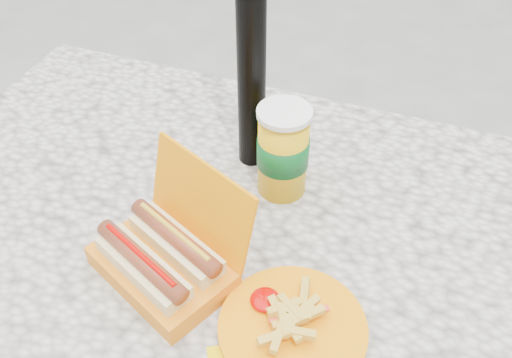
% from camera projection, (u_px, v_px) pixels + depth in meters
% --- Properties ---
extents(picnic_table, '(1.20, 0.80, 0.75)m').
position_uv_depth(picnic_table, '(222.00, 253.00, 1.07)').
color(picnic_table, beige).
rests_on(picnic_table, ground).
extents(hotdog_box, '(0.27, 0.25, 0.17)m').
position_uv_depth(hotdog_box, '(164.00, 258.00, 0.87)').
color(hotdog_box, orange).
rests_on(hotdog_box, picnic_table).
extents(fries_plate, '(0.23, 0.32, 0.04)m').
position_uv_depth(fries_plate, '(291.00, 331.00, 0.81)').
color(fries_plate, '#ECC700').
rests_on(fries_plate, picnic_table).
extents(soda_cup, '(0.09, 0.09, 0.17)m').
position_uv_depth(soda_cup, '(283.00, 151.00, 0.98)').
color(soda_cup, gold).
rests_on(soda_cup, picnic_table).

